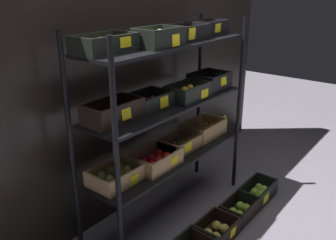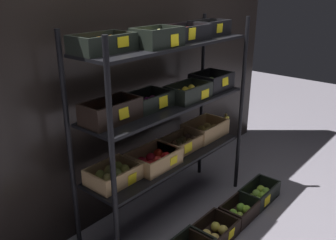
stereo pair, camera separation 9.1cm
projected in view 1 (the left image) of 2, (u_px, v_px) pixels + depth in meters
name	position (u px, v px, depth m)	size (l,w,h in m)	color
ground_plane	(168.00, 213.00, 2.88)	(10.00, 10.00, 0.00)	slate
storefront_wall	(126.00, 68.00, 2.72)	(3.81, 0.12, 2.25)	black
display_rack	(168.00, 104.00, 2.55)	(1.54, 0.44, 1.49)	black
crate_ground_center_apple_gold	(216.00, 231.00, 2.59)	(0.33, 0.24, 0.12)	black
crate_ground_apple_green	(240.00, 210.00, 2.83)	(0.32, 0.21, 0.13)	black
crate_ground_rightmost_apple_green	(257.00, 193.00, 3.06)	(0.37, 0.21, 0.14)	black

